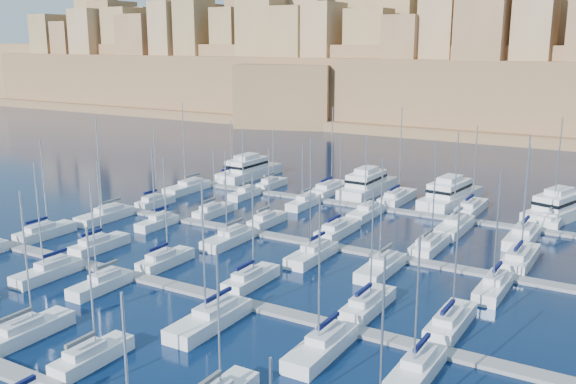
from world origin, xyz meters
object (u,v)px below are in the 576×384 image
Objects in this scene: motor_yacht_a at (248,170)px; motor_yacht_b at (367,184)px; sailboat_2 at (28,331)px; motor_yacht_d at (559,208)px; motor_yacht_c at (450,194)px.

motor_yacht_b is (26.38, -0.34, -0.00)m from motor_yacht_a.
motor_yacht_d is (36.36, 70.10, 0.98)m from sailboat_2.
motor_yacht_a is 26.38m from motor_yacht_b.
motor_yacht_b is at bearing 87.04° from sailboat_2.
motor_yacht_c is 17.45m from motor_yacht_d.
motor_yacht_a is at bearing 179.25° from motor_yacht_b.
motor_yacht_a is 1.00× the size of motor_yacht_c.
motor_yacht_b is at bearing -179.94° from motor_yacht_d.
sailboat_2 is 0.84× the size of motor_yacht_a.
motor_yacht_a is 1.05× the size of motor_yacht_b.
motor_yacht_c is (18.91, 70.25, 0.98)m from sailboat_2.
motor_yacht_d is at bearing -0.49° from motor_yacht_c.
sailboat_2 is at bearing -92.96° from motor_yacht_b.
motor_yacht_b is at bearing -179.32° from motor_yacht_c.
motor_yacht_c is (41.66, -0.16, -0.00)m from motor_yacht_a.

